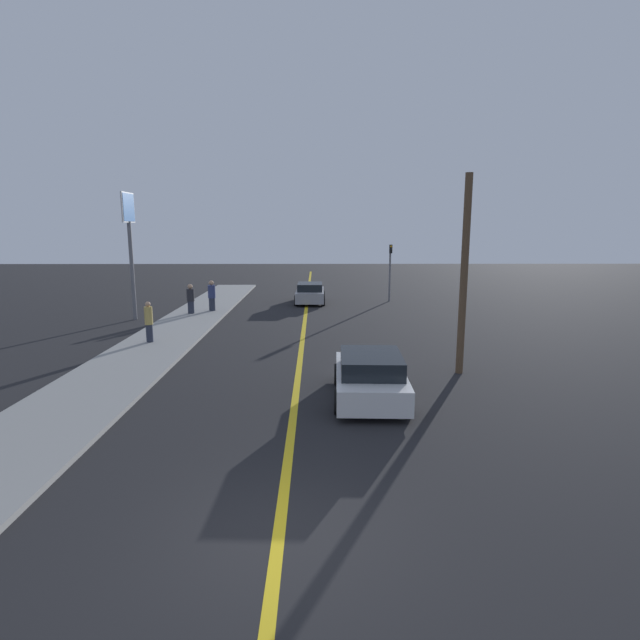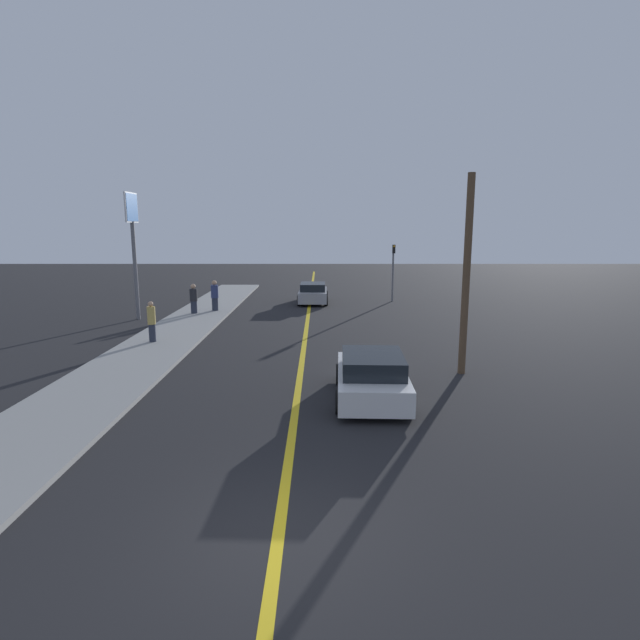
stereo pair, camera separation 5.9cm
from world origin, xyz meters
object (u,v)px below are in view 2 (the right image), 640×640
Objects in this scene: pedestrian_far_standing at (213,296)px; roadside_sign at (130,228)px; car_near_right_lane at (370,377)px; car_ahead_center at (311,293)px; utility_pole at (464,276)px; pedestrian_mid_group at (191,299)px; pedestrian_near_curb at (149,322)px; traffic_light at (391,266)px.

roadside_sign is (-3.63, -2.08, 3.79)m from pedestrian_far_standing.
car_near_right_lane is 1.05× the size of car_ahead_center.
car_near_right_lane is 0.63× the size of utility_pole.
pedestrian_mid_group is 0.25× the size of utility_pole.
pedestrian_near_curb is 16.99m from traffic_light.
pedestrian_mid_group is 16.21m from utility_pole.
pedestrian_near_curb is 0.98× the size of pedestrian_far_standing.
pedestrian_far_standing is at bearing 131.68° from utility_pole.
roadside_sign reaches higher than utility_pole.
car_near_right_lane is at bearing -58.32° from pedestrian_mid_group.
utility_pole is at bearing -90.12° from traffic_light.
traffic_light is (3.28, 18.92, 1.65)m from car_near_right_lane.
traffic_light is at bearing 24.32° from roadside_sign.
car_ahead_center is at bearing 98.14° from car_near_right_lane.
utility_pole is at bearing -71.26° from car_ahead_center.
pedestrian_mid_group is 0.94× the size of pedestrian_far_standing.
traffic_light is at bearing 7.88° from car_ahead_center.
pedestrian_near_curb is (-6.47, -11.62, 0.34)m from car_ahead_center.
traffic_light is at bearing 89.88° from utility_pole.
traffic_light is at bearing 22.34° from pedestrian_far_standing.
pedestrian_far_standing is 0.46× the size of traffic_light.
utility_pole is at bearing -48.32° from pedestrian_far_standing.
car_ahead_center is 16.74m from utility_pole.
traffic_light is at bearing 46.50° from pedestrian_near_curb.
pedestrian_near_curb is 1.04× the size of pedestrian_mid_group.
pedestrian_far_standing is 5.64m from roadside_sign.
pedestrian_far_standing is (-7.42, 14.52, 0.34)m from car_near_right_lane.
roadside_sign is at bearing -150.21° from pedestrian_far_standing.
car_near_right_lane is at bearing -99.85° from traffic_light.
pedestrian_far_standing is at bearing -157.66° from traffic_light.
roadside_sign is at bearing 114.76° from pedestrian_near_curb.
pedestrian_mid_group is at bearing 136.48° from utility_pole.
utility_pole reaches higher than car_near_right_lane.
roadside_sign is 17.46m from utility_pole.
utility_pole is at bearing -19.43° from pedestrian_near_curb.
traffic_light is 0.57× the size of utility_pole.
car_near_right_lane is at bearing -48.39° from roadside_sign.
car_ahead_center is 2.31× the size of pedestrian_near_curb.
pedestrian_near_curb is at bearing -133.50° from traffic_light.
pedestrian_far_standing is at bearing -145.31° from car_ahead_center.
traffic_light is (10.70, 4.40, 1.31)m from pedestrian_far_standing.
pedestrian_near_curb is at bearing 143.76° from car_near_right_lane.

